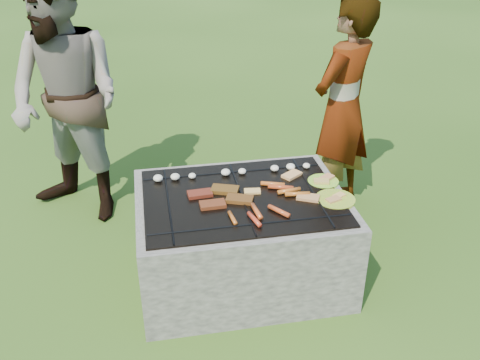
% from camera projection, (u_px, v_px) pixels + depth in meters
% --- Properties ---
extents(lawn, '(60.00, 60.00, 0.00)m').
position_uv_depth(lawn, '(241.00, 274.00, 3.59)').
color(lawn, '#234110').
rests_on(lawn, ground).
extents(fire_pit, '(1.30, 1.00, 0.62)m').
position_uv_depth(fire_pit, '(241.00, 240.00, 3.46)').
color(fire_pit, '#A79F94').
rests_on(fire_pit, ground).
extents(mushrooms, '(1.06, 0.06, 0.04)m').
position_uv_depth(mushrooms, '(229.00, 172.00, 3.54)').
color(mushrooms, white).
rests_on(mushrooms, fire_pit).
extents(pork_slabs, '(0.40, 0.28, 0.02)m').
position_uv_depth(pork_slabs, '(221.00, 196.00, 3.28)').
color(pork_slabs, '#A0351D').
rests_on(pork_slabs, fire_pit).
extents(sausages, '(0.54, 0.49, 0.03)m').
position_uv_depth(sausages, '(273.00, 200.00, 3.23)').
color(sausages, orange).
rests_on(sausages, fire_pit).
extents(bread_on_grate, '(0.45, 0.43, 0.02)m').
position_uv_depth(bread_on_grate, '(291.00, 187.00, 3.38)').
color(bread_on_grate, '#E7C576').
rests_on(bread_on_grate, fire_pit).
extents(plate_far, '(0.24, 0.24, 0.03)m').
position_uv_depth(plate_far, '(323.00, 181.00, 3.47)').
color(plate_far, yellow).
rests_on(plate_far, fire_pit).
extents(plate_near, '(0.32, 0.32, 0.03)m').
position_uv_depth(plate_near, '(335.00, 199.00, 3.27)').
color(plate_near, gold).
rests_on(plate_near, fire_pit).
extents(cook, '(0.72, 0.68, 1.66)m').
position_uv_depth(cook, '(343.00, 108.00, 4.02)').
color(cook, '#AB988E').
rests_on(cook, ground).
extents(bystander, '(1.16, 1.13, 1.89)m').
position_uv_depth(bystander, '(67.00, 100.00, 3.84)').
color(bystander, '#A29787').
rests_on(bystander, ground).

